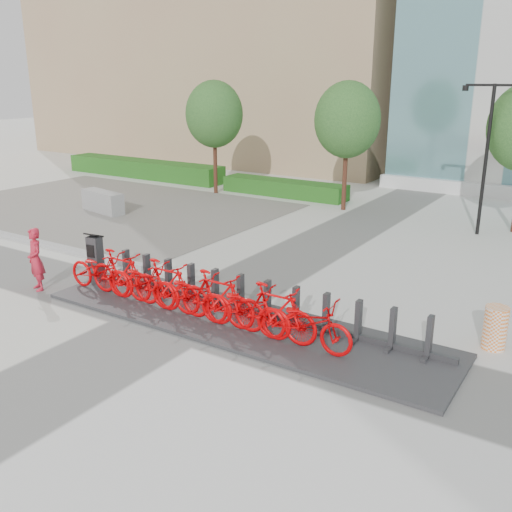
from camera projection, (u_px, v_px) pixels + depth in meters
The scene contains 22 objects.
ground at pixel (184, 316), 12.99m from camera, with size 120.00×120.00×0.00m, color silver.
gravel_patch at pixel (106, 207), 23.76m from camera, with size 14.00×14.00×0.00m, color #5D5C5B.
hedge_a at pixel (143, 169), 30.91m from camera, with size 10.00×1.40×0.90m, color #1B671F.
hedge_b at pixel (284, 188), 26.05m from camera, with size 6.00×1.20×0.70m, color #1B671F.
tree_0 at pixel (214, 114), 25.67m from camera, with size 2.60×2.60×5.10m.
tree_1 at pixel (347, 120), 22.31m from camera, with size 2.60×2.60×5.10m.
streetlamp at pixel (488, 142), 18.80m from camera, with size 2.00×0.20×5.00m.
dock_pad at pixel (238, 322), 12.54m from camera, with size 9.60×2.40×0.08m, color #333336.
dock_rail_posts at pixel (252, 296), 12.75m from camera, with size 8.02×0.50×0.85m, color #303032, non-canonical shape.
bike_0 at pixel (100, 271), 14.11m from camera, with size 0.70×2.00×1.05m, color #D00003.
bike_1 at pixel (121, 274), 13.72m from camera, with size 0.55×1.94×1.17m, color #D00003.
bike_2 at pixel (143, 282), 13.36m from camera, with size 0.70×2.00×1.05m, color #D00003.
bike_3 at pixel (166, 285), 12.97m from camera, with size 0.55×1.94×1.17m, color #D00003.
bike_4 at pixel (191, 294), 12.62m from camera, with size 0.70×2.00×1.05m, color #D00003.
bike_5 at pixel (217, 298), 12.23m from camera, with size 0.55×1.94×1.17m, color #D00003.
bike_6 at pixel (245, 307), 11.88m from camera, with size 0.70×2.00×1.05m, color #D00003.
bike_7 at pixel (274, 312), 11.49m from camera, with size 0.55×1.94×1.17m, color #D00003.
bike_8 at pixel (306, 323), 11.13m from camera, with size 0.70×2.00×1.05m, color #D00003.
kiosk at pixel (96, 257), 14.86m from camera, with size 0.44×0.38×1.30m.
worker_red at pixel (36, 259), 14.35m from camera, with size 0.59×0.39×1.61m, color red.
construction_barrel at pixel (495, 328), 11.29m from camera, with size 0.46×0.46×0.89m, color orange.
jersey_barrier at pixel (103, 202), 22.83m from camera, with size 2.20×0.60×0.85m, color gray.
Camera 1 is at (7.87, -9.18, 5.19)m, focal length 40.00 mm.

